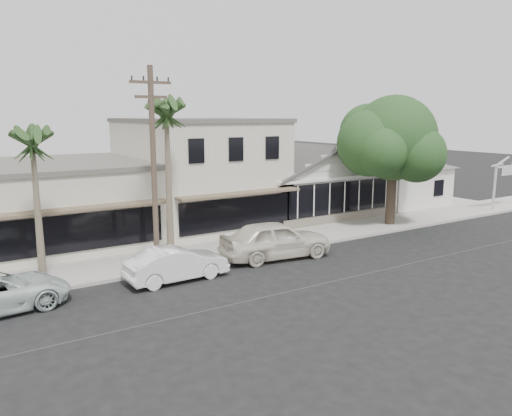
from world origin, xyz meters
TOP-DOWN VIEW (x-y plane):
  - ground at (0.00, 0.00)m, footprint 140.00×140.00m
  - sidewalk_north at (-8.00, 6.75)m, footprint 90.00×3.50m
  - corner_shop at (5.00, 12.47)m, footprint 10.40×8.60m
  - side_cottage at (13.20, 11.50)m, footprint 6.00×6.00m
  - arch_sign at (18.40, 5.30)m, footprint 4.12×0.12m
  - row_building_near at (-3.00, 13.50)m, footprint 8.00×10.00m
  - row_building_midnear at (-12.00, 13.50)m, footprint 10.00×10.00m
  - utility_pole at (-9.00, 5.20)m, footprint 1.80×0.24m
  - car_0 at (-3.25, 4.23)m, footprint 5.74×2.88m
  - car_1 at (-8.71, 3.71)m, footprint 4.44×1.68m
  - shade_tree at (6.95, 6.57)m, footprint 7.37×6.66m
  - palm_east at (-7.82, 6.47)m, footprint 2.68×2.68m
  - palm_mid at (-13.70, 5.73)m, footprint 2.57×2.57m

SIDE VIEW (x-z plane):
  - ground at x=0.00m, z-range 0.00..0.00m
  - sidewalk_north at x=-8.00m, z-range 0.00..0.15m
  - car_1 at x=-8.71m, z-range 0.00..1.45m
  - car_0 at x=-3.25m, z-range 0.00..1.88m
  - side_cottage at x=13.20m, z-range 0.00..3.00m
  - row_building_midnear at x=-12.00m, z-range 0.00..4.20m
  - corner_shop at x=5.00m, z-range 0.07..5.17m
  - arch_sign at x=18.40m, z-range 1.18..5.13m
  - row_building_near at x=-3.00m, z-range 0.00..6.50m
  - utility_pole at x=-9.00m, z-range 0.29..9.29m
  - shade_tree at x=6.95m, z-range 1.29..9.47m
  - palm_mid at x=-13.70m, z-range 2.43..9.33m
  - palm_east at x=-7.82m, z-range 2.91..11.06m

